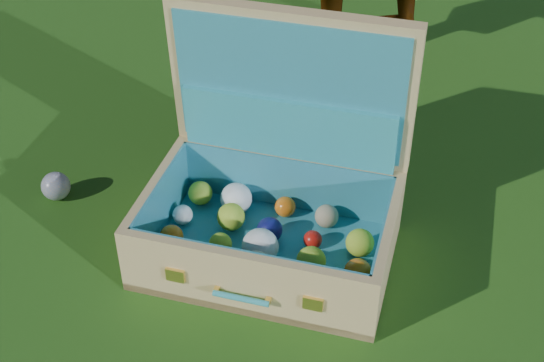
% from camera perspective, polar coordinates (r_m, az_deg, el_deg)
% --- Properties ---
extents(ground, '(60.00, 60.00, 0.00)m').
position_cam_1_polar(ground, '(2.01, -1.64, -3.39)').
color(ground, '#215114').
rests_on(ground, ground).
extents(stray_ball, '(0.08, 0.08, 0.08)m').
position_cam_1_polar(stray_ball, '(2.16, -15.97, -0.37)').
color(stray_ball, '#4570B3').
rests_on(stray_ball, ground).
extents(suitcase, '(0.67, 0.53, 0.59)m').
position_cam_1_polar(suitcase, '(1.86, 0.16, -0.75)').
color(suitcase, '#DCB876').
rests_on(suitcase, ground).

